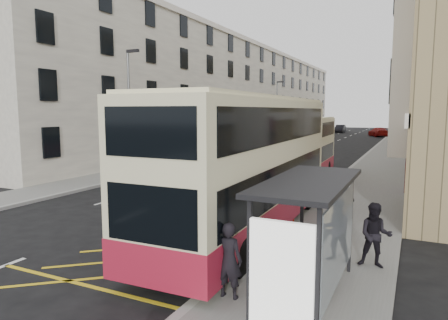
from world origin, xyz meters
The scene contains 20 objects.
ground centered at (0.00, 0.00, 0.00)m, with size 200.00×200.00×0.00m, color black.
pavement_right centered at (8.00, 30.00, 0.07)m, with size 4.00×120.00×0.15m, color slate.
pavement_left centered at (-7.50, 30.00, 0.07)m, with size 3.00×120.00×0.15m, color slate.
kerb_right centered at (6.00, 30.00, 0.07)m, with size 0.25×120.00×0.15m, color gray.
kerb_left centered at (-6.00, 30.00, 0.07)m, with size 0.25×120.00×0.15m, color gray.
road_markings centered at (0.00, 45.00, 0.01)m, with size 10.00×110.00×0.01m, color silver, non-canonical shape.
terrace_left centered at (-13.43, 45.50, 6.52)m, with size 9.18×79.00×13.25m.
bus_shelter centered at (8.34, -0.39, 2.14)m, with size 1.65×4.25×2.70m.
guard_railing centered at (6.25, 5.75, 0.86)m, with size 0.06×6.56×1.01m.
street_lamp_near centered at (-6.35, 12.00, 4.64)m, with size 0.93×0.18×8.00m.
street_lamp_far centered at (-6.35, 42.00, 4.64)m, with size 0.93×0.18×8.00m.
double_decker_front centered at (5.00, 4.40, 2.45)m, with size 3.02×12.13×4.82m.
double_decker_rear centered at (3.96, 15.91, 1.99)m, with size 2.50×9.85×3.91m.
pedestrian_near centered at (6.62, -0.79, 1.02)m, with size 0.63×0.42×1.74m, color black.
pedestrian_mid centered at (9.41, 2.50, 1.03)m, with size 0.86×0.67×1.76m, color black.
pedestrian_far centered at (7.81, 6.84, 0.99)m, with size 0.99×0.41×1.68m, color black.
white_van centered at (-4.45, 36.70, 0.81)m, with size 2.70×5.86×1.63m, color silver.
car_silver centered at (-2.76, 52.25, 0.74)m, with size 1.75×4.35×1.48m, color #A9ACB2.
car_dark centered at (-3.34, 72.82, 0.78)m, with size 1.65×4.73×1.56m, color black.
car_red centered at (4.51, 63.40, 0.77)m, with size 2.15×5.29×1.54m, color maroon.
Camera 1 is at (10.24, -8.56, 4.34)m, focal length 32.00 mm.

